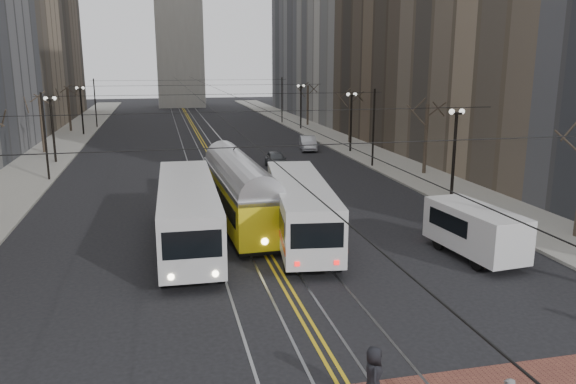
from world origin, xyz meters
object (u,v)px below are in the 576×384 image
transit_bus (188,215)px  pedestrian_a (374,375)px  cargo_van (474,233)px  sedan_silver (308,143)px  sedan_grey (276,160)px  rear_bus (300,211)px  streetcar (240,197)px

transit_bus → pedestrian_a: bearing=-73.0°
transit_bus → pedestrian_a: (3.98, -14.24, -0.75)m
cargo_van → sedan_silver: cargo_van is taller
sedan_grey → pedestrian_a: (-4.37, -33.50, 0.11)m
sedan_silver → pedestrian_a: 43.55m
sedan_silver → pedestrian_a: pedestrian_a is taller
sedan_silver → cargo_van: bearing=-82.5°
rear_bus → sedan_silver: rear_bus is taller
sedan_grey → pedestrian_a: bearing=-93.0°
pedestrian_a → rear_bus: bearing=11.1°
rear_bus → pedestrian_a: size_ratio=7.20×
cargo_van → pedestrian_a: bearing=-137.9°
sedan_silver → pedestrian_a: size_ratio=2.67×
sedan_grey → sedan_silver: 10.37m
sedan_grey → streetcar: bearing=-104.2°
streetcar → sedan_silver: bearing=65.0°
rear_bus → sedan_grey: size_ratio=2.80×
cargo_van → sedan_grey: size_ratio=1.29×
sedan_silver → rear_bus: bearing=-96.6°
pedestrian_a → sedan_grey: bearing=10.0°
transit_bus → sedan_silver: (13.53, 28.25, -0.85)m
streetcar → sedan_silver: 26.99m
sedan_silver → streetcar: bearing=-103.9°
streetcar → rear_bus: bearing=-57.6°
rear_bus → sedan_grey: 19.74m
rear_bus → pedestrian_a: (-1.55, -13.98, -0.69)m
rear_bus → cargo_van: rear_bus is taller
streetcar → pedestrian_a: streetcar is taller
cargo_van → transit_bus: bearing=154.0°
transit_bus → rear_bus: (5.52, -0.26, -0.06)m
sedan_grey → sedan_silver: size_ratio=0.96×
pedestrian_a → transit_bus: bearing=33.0°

